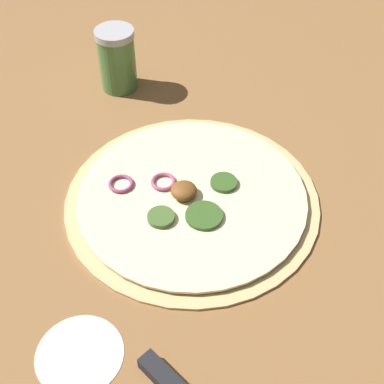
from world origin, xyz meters
The scene contains 4 objects.
ground_plane centered at (0.00, 0.00, 0.00)m, with size 3.00×3.00×0.00m, color olive.
pizza centered at (0.00, 0.00, 0.01)m, with size 0.37×0.37×0.03m.
spice_jar centered at (-0.29, 0.12, 0.06)m, with size 0.07×0.07×0.11m.
flour_patch centered at (0.07, -0.26, 0.00)m, with size 0.10×0.10×0.00m.
Camera 1 is at (0.36, -0.38, 0.57)m, focal length 50.00 mm.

